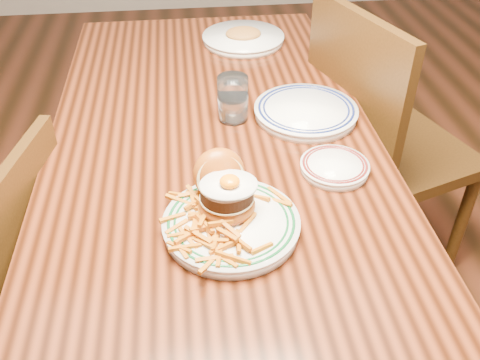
{
  "coord_description": "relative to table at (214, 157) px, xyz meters",
  "views": [
    {
      "loc": [
        -0.07,
        -1.2,
        1.51
      ],
      "look_at": [
        0.03,
        -0.35,
        0.85
      ],
      "focal_mm": 40.0,
      "sensor_mm": 36.0,
      "label": 1
    }
  ],
  "objects": [
    {
      "name": "floor",
      "position": [
        0.0,
        0.0,
        -0.66
      ],
      "size": [
        6.0,
        6.0,
        0.0
      ],
      "primitive_type": "plane",
      "color": "black",
      "rests_on": "ground"
    },
    {
      "name": "chair_right",
      "position": [
        0.55,
        0.2,
        -0.13
      ],
      "size": [
        0.58,
        0.58,
        0.98
      ],
      "rotation": [
        0.0,
        0.0,
        3.47
      ],
      "color": "#3F250D",
      "rests_on": "floor"
    },
    {
      "name": "water_glass",
      "position": [
        0.06,
        0.05,
        0.14
      ],
      "size": [
        0.08,
        0.08,
        0.12
      ],
      "color": "white",
      "rests_on": "table"
    },
    {
      "name": "chair_left",
      "position": [
        -0.56,
        -0.19,
        -0.22
      ],
      "size": [
        0.46,
        0.46,
        0.83
      ],
      "rotation": [
        0.0,
        0.0,
        -0.22
      ],
      "color": "#3F250D",
      "rests_on": "floor"
    },
    {
      "name": "table",
      "position": [
        0.0,
        0.0,
        0.0
      ],
      "size": [
        0.85,
        1.6,
        0.75
      ],
      "color": "black",
      "rests_on": "floor"
    },
    {
      "name": "main_plate",
      "position": [
        0.01,
        -0.38,
        0.13
      ],
      "size": [
        0.28,
        0.3,
        0.14
      ],
      "rotation": [
        0.0,
        0.0,
        0.15
      ],
      "color": "white",
      "rests_on": "table"
    },
    {
      "name": "side_plate",
      "position": [
        0.27,
        -0.22,
        0.1
      ],
      "size": [
        0.16,
        0.16,
        0.02
      ],
      "rotation": [
        0.0,
        0.0,
        0.29
      ],
      "color": "white",
      "rests_on": "table"
    },
    {
      "name": "rear_plate",
      "position": [
        0.26,
        0.04,
        0.11
      ],
      "size": [
        0.28,
        0.28,
        0.03
      ],
      "rotation": [
        0.0,
        0.0,
        -0.11
      ],
      "color": "white",
      "rests_on": "table"
    },
    {
      "name": "far_plate",
      "position": [
        0.15,
        0.55,
        0.1
      ],
      "size": [
        0.28,
        0.28,
        0.05
      ],
      "rotation": [
        0.0,
        0.0,
        -0.08
      ],
      "color": "white",
      "rests_on": "table"
    }
  ]
}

